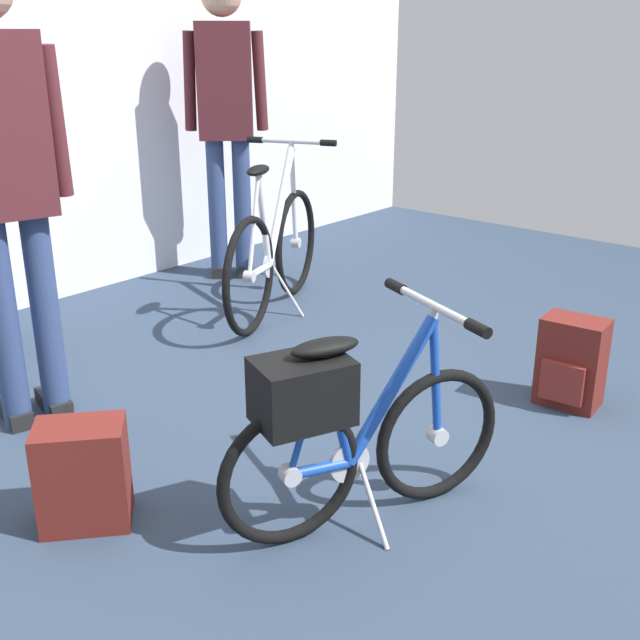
# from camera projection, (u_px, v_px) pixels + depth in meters

# --- Properties ---
(ground_plane) EXTENTS (7.38, 7.38, 0.00)m
(ground_plane) POSITION_uv_depth(u_px,v_px,m) (399.00, 468.00, 2.86)
(ground_plane) COLOR #2D3D51
(folding_bike_foreground) EXTENTS (0.95, 0.57, 0.73)m
(folding_bike_foreground) POSITION_uv_depth(u_px,v_px,m) (347.00, 426.00, 2.41)
(folding_bike_foreground) COLOR black
(folding_bike_foreground) RESTS_ON ground_plane
(display_bike_left) EXTENTS (1.26, 0.65, 0.94)m
(display_bike_left) POSITION_uv_depth(u_px,v_px,m) (274.00, 251.00, 4.33)
(display_bike_left) COLOR black
(display_bike_left) RESTS_ON ground_plane
(visitor_near_wall) EXTENTS (0.52, 0.33, 1.76)m
(visitor_near_wall) POSITION_uv_depth(u_px,v_px,m) (4.00, 171.00, 2.86)
(visitor_near_wall) COLOR navy
(visitor_near_wall) RESTS_ON ground_plane
(visitor_browsing) EXTENTS (0.39, 0.41, 1.82)m
(visitor_browsing) POSITION_uv_depth(u_px,v_px,m) (226.00, 109.00, 4.72)
(visitor_browsing) COLOR navy
(visitor_browsing) RESTS_ON ground_plane
(backpack_on_floor) EXTENTS (0.34, 0.33, 0.35)m
(backpack_on_floor) POSITION_uv_depth(u_px,v_px,m) (84.00, 475.00, 2.49)
(backpack_on_floor) COLOR maroon
(backpack_on_floor) RESTS_ON ground_plane
(handbag_on_floor) EXTENTS (0.23, 0.27, 0.38)m
(handbag_on_floor) POSITION_uv_depth(u_px,v_px,m) (571.00, 363.00, 3.28)
(handbag_on_floor) COLOR maroon
(handbag_on_floor) RESTS_ON ground_plane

